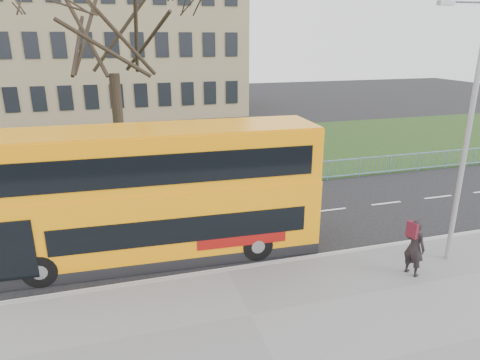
% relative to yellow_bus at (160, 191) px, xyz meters
% --- Properties ---
extents(ground, '(120.00, 120.00, 0.00)m').
position_rel_yellow_bus_xyz_m(ground, '(1.88, -0.39, -2.49)').
color(ground, black).
rests_on(ground, ground).
extents(kerb, '(80.00, 0.20, 0.14)m').
position_rel_yellow_bus_xyz_m(kerb, '(1.88, -1.94, -2.42)').
color(kerb, gray).
rests_on(kerb, ground).
extents(grass_verge, '(80.00, 15.40, 0.08)m').
position_rel_yellow_bus_xyz_m(grass_verge, '(1.88, 13.91, -2.45)').
color(grass_verge, '#203513').
rests_on(grass_verge, ground).
extents(guard_railing, '(40.00, 0.12, 1.10)m').
position_rel_yellow_bus_xyz_m(guard_railing, '(1.88, 6.21, -1.94)').
color(guard_railing, '#6F94C6').
rests_on(guard_railing, ground).
extents(bare_tree, '(9.54, 9.54, 13.63)m').
position_rel_yellow_bus_xyz_m(bare_tree, '(-1.12, 9.61, 4.41)').
color(bare_tree, black).
rests_on(bare_tree, grass_verge).
extents(civic_building, '(30.00, 15.00, 14.00)m').
position_rel_yellow_bus_xyz_m(civic_building, '(-3.12, 34.61, 4.51)').
color(civic_building, '#8D7A59').
rests_on(civic_building, ground).
extents(yellow_bus, '(11.16, 3.10, 4.63)m').
position_rel_yellow_bus_xyz_m(yellow_bus, '(0.00, 0.00, 0.00)').
color(yellow_bus, '#FF970A').
rests_on(yellow_bus, ground).
extents(pedestrian, '(0.67, 0.82, 1.95)m').
position_rel_yellow_bus_xyz_m(pedestrian, '(7.67, -3.90, -1.39)').
color(pedestrian, black).
rests_on(pedestrian, pavement).
extents(street_lamp, '(1.80, 0.30, 8.49)m').
position_rel_yellow_bus_xyz_m(street_lamp, '(9.46, -3.38, 2.29)').
color(street_lamp, '#9B9DA3').
rests_on(street_lamp, pavement).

